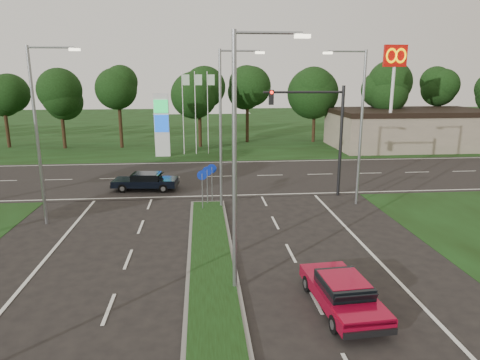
{
  "coord_description": "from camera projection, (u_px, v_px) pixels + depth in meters",
  "views": [
    {
      "loc": [
        -0.31,
        -8.15,
        7.57
      ],
      "look_at": [
        1.7,
        13.75,
        2.2
      ],
      "focal_mm": 32.0,
      "sensor_mm": 36.0,
      "label": 1
    }
  ],
  "objects": [
    {
      "name": "commercial_building",
      "position": [
        409.0,
        129.0,
        46.02
      ],
      "size": [
        16.0,
        9.0,
        4.0
      ],
      "primitive_type": "cube",
      "color": "gray",
      "rests_on": "ground"
    },
    {
      "name": "streetlight_left_far",
      "position": [
        40.0,
        127.0,
        21.31
      ],
      "size": [
        2.53,
        0.22,
        9.0
      ],
      "color": "gray",
      "rests_on": "ground"
    },
    {
      "name": "verge_far",
      "position": [
        203.0,
        129.0,
        62.92
      ],
      "size": [
        160.0,
        50.0,
        0.02
      ],
      "primitive_type": "cube",
      "color": "black",
      "rests_on": "ground"
    },
    {
      "name": "treeline_far",
      "position": [
        204.0,
        83.0,
        46.73
      ],
      "size": [
        6.0,
        6.0,
        9.9
      ],
      "color": "black",
      "rests_on": "ground"
    },
    {
      "name": "streetlight_median_far",
      "position": [
        224.0,
        121.0,
        24.07
      ],
      "size": [
        2.53,
        0.22,
        9.0
      ],
      "color": "gray",
      "rests_on": "ground"
    },
    {
      "name": "median_signs",
      "position": [
        207.0,
        178.0,
        25.17
      ],
      "size": [
        1.16,
        1.76,
        2.38
      ],
      "color": "gray",
      "rests_on": "ground"
    },
    {
      "name": "streetlight_right_far",
      "position": [
        358.0,
        120.0,
        24.77
      ],
      "size": [
        2.53,
        0.22,
        9.0
      ],
      "rotation": [
        0.0,
        0.0,
        3.14
      ],
      "color": "gray",
      "rests_on": "ground"
    },
    {
      "name": "mcdonalds_sign",
      "position": [
        394.0,
        71.0,
        40.35
      ],
      "size": [
        2.2,
        0.47,
        10.4
      ],
      "color": "silver",
      "rests_on": "ground"
    },
    {
      "name": "median_kerb",
      "position": [
        215.0,
        319.0,
        13.56
      ],
      "size": [
        2.0,
        26.0,
        0.12
      ],
      "primitive_type": "cube",
      "color": "slate",
      "rests_on": "ground"
    },
    {
      "name": "navy_sedan",
      "position": [
        146.0,
        181.0,
        29.02
      ],
      "size": [
        4.41,
        2.17,
        1.17
      ],
      "rotation": [
        0.0,
        0.0,
        1.47
      ],
      "color": "black",
      "rests_on": "ground"
    },
    {
      "name": "cross_road",
      "position": [
        206.0,
        177.0,
        32.93
      ],
      "size": [
        160.0,
        12.0,
        0.02
      ],
      "primitive_type": "cube",
      "color": "black",
      "rests_on": "ground"
    },
    {
      "name": "gas_pylon",
      "position": [
        164.0,
        123.0,
        40.59
      ],
      "size": [
        5.8,
        1.26,
        8.0
      ],
      "color": "silver",
      "rests_on": "ground"
    },
    {
      "name": "traffic_signal",
      "position": [
        321.0,
        124.0,
        26.66
      ],
      "size": [
        5.1,
        0.42,
        7.0
      ],
      "color": "black",
      "rests_on": "ground"
    },
    {
      "name": "red_sedan",
      "position": [
        343.0,
        292.0,
        14.14
      ],
      "size": [
        1.97,
        4.21,
        1.13
      ],
      "rotation": [
        0.0,
        0.0,
        0.07
      ],
      "color": "maroon",
      "rests_on": "ground"
    },
    {
      "name": "streetlight_median_near",
      "position": [
        240.0,
        152.0,
        14.4
      ],
      "size": [
        2.53,
        0.22,
        9.0
      ],
      "color": "gray",
      "rests_on": "ground"
    }
  ]
}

